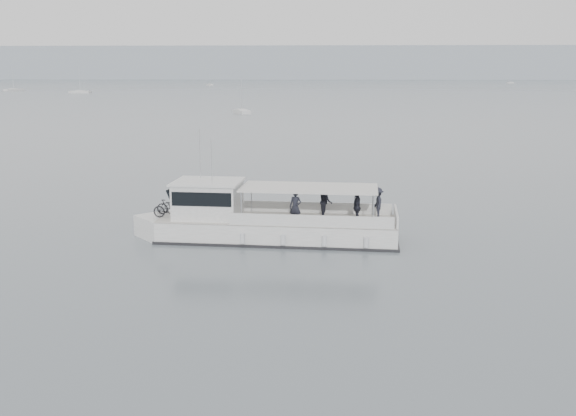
{
  "coord_description": "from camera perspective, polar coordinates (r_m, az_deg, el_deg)",
  "views": [
    {
      "loc": [
        6.47,
        -31.4,
        8.14
      ],
      "look_at": [
        5.04,
        -1.16,
        1.6
      ],
      "focal_mm": 40.0,
      "sensor_mm": 36.0,
      "label": 1
    }
  ],
  "objects": [
    {
      "name": "ground",
      "position": [
        33.07,
        -8.66,
        -2.2
      ],
      "size": [
        1400.0,
        1400.0,
        0.0
      ],
      "primitive_type": "plane",
      "color": "#545E63",
      "rests_on": "ground"
    },
    {
      "name": "moored_fleet",
      "position": [
        252.43,
        -16.56,
        9.92
      ],
      "size": [
        393.37,
        315.4,
        10.01
      ],
      "color": "white",
      "rests_on": "ground"
    },
    {
      "name": "headland",
      "position": [
        591.46,
        2.14,
        12.74
      ],
      "size": [
        1400.0,
        90.0,
        28.0
      ],
      "primitive_type": "cube",
      "color": "#939EA8",
      "rests_on": "ground"
    },
    {
      "name": "tour_boat",
      "position": [
        31.33,
        -2.99,
        -1.19
      ],
      "size": [
        13.18,
        4.11,
        5.49
      ],
      "rotation": [
        0.0,
        0.0,
        -0.07
      ],
      "color": "white",
      "rests_on": "ground"
    }
  ]
}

